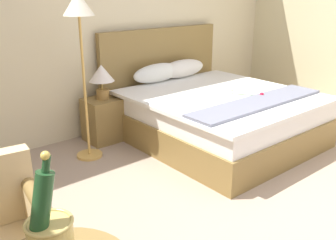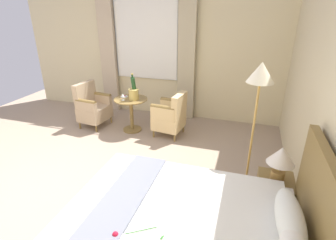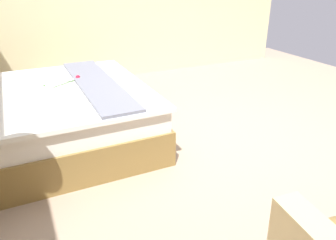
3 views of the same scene
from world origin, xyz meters
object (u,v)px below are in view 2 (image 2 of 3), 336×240
(side_table_round, at_px, (131,111))
(bedside_lamp, at_px, (281,158))
(wine_glass_near_bucket, at_px, (134,91))
(champagne_bucket, at_px, (134,92))
(wine_glass_near_edge, at_px, (123,95))
(snack_plate, at_px, (124,96))
(floor_lamp_brass, at_px, (259,88))
(armchair_facing_bed, at_px, (92,107))
(armchair_by_window, at_px, (171,115))
(nightstand, at_px, (273,198))

(side_table_round, bearing_deg, bedside_lamp, 56.38)
(bedside_lamp, xyz_separation_m, wine_glass_near_bucket, (-1.86, -2.55, -0.03))
(champagne_bucket, distance_m, wine_glass_near_edge, 0.21)
(bedside_lamp, xyz_separation_m, wine_glass_near_edge, (-1.58, -2.66, -0.04))
(champagne_bucket, distance_m, snack_plate, 0.29)
(snack_plate, bearing_deg, floor_lamp_brass, 60.32)
(wine_glass_near_bucket, distance_m, armchair_facing_bed, 0.96)
(wine_glass_near_edge, bearing_deg, side_table_round, 140.46)
(side_table_round, relative_size, snack_plate, 4.73)
(champagne_bucket, height_order, armchair_facing_bed, champagne_bucket)
(floor_lamp_brass, relative_size, armchair_facing_bed, 1.93)
(bedside_lamp, distance_m, champagne_bucket, 3.00)
(bedside_lamp, height_order, armchair_by_window, bedside_lamp)
(champagne_bucket, bearing_deg, side_table_round, -102.11)
(snack_plate, bearing_deg, armchair_by_window, 87.44)
(wine_glass_near_bucket, bearing_deg, side_table_round, -3.24)
(nightstand, relative_size, armchair_facing_bed, 0.58)
(bedside_lamp, xyz_separation_m, floor_lamp_brass, (-0.38, -0.31, 0.64))
(snack_plate, bearing_deg, champagne_bucket, 72.60)
(wine_glass_near_bucket, distance_m, armchair_by_window, 0.89)
(floor_lamp_brass, xyz_separation_m, armchair_facing_bed, (-1.30, -3.12, -1.03))
(nightstand, distance_m, snack_plate, 3.28)
(floor_lamp_brass, xyz_separation_m, wine_glass_near_edge, (-1.20, -2.35, -0.68))
(bedside_lamp, height_order, wine_glass_near_bucket, bedside_lamp)
(armchair_by_window, distance_m, armchair_facing_bed, 1.67)
(armchair_by_window, bearing_deg, armchair_facing_bed, -88.68)
(nightstand, height_order, bedside_lamp, bedside_lamp)
(nightstand, distance_m, bedside_lamp, 0.54)
(champagne_bucket, bearing_deg, nightstand, 55.82)
(bedside_lamp, bearing_deg, champagne_bucket, -124.18)
(bedside_lamp, height_order, wine_glass_near_edge, bedside_lamp)
(side_table_round, xyz_separation_m, wine_glass_near_bucket, (-0.16, 0.01, 0.35))
(nightstand, height_order, floor_lamp_brass, floor_lamp_brass)
(side_table_round, xyz_separation_m, snack_plate, (-0.06, -0.17, 0.26))
(armchair_facing_bed, bearing_deg, wine_glass_near_edge, 82.48)
(nightstand, distance_m, wine_glass_near_bucket, 3.20)
(wine_glass_near_bucket, relative_size, armchair_by_window, 0.17)
(nightstand, height_order, champagne_bucket, champagne_bucket)
(wine_glass_near_bucket, xyz_separation_m, snack_plate, (0.10, -0.18, -0.09))
(floor_lamp_brass, xyz_separation_m, champagne_bucket, (-1.30, -2.18, -0.63))
(champagne_bucket, xyz_separation_m, wine_glass_near_bucket, (-0.18, -0.07, -0.04))
(side_table_round, distance_m, wine_glass_near_bucket, 0.39)
(wine_glass_near_bucket, xyz_separation_m, wine_glass_near_edge, (0.28, -0.11, -0.01))
(side_table_round, xyz_separation_m, champagne_bucket, (0.02, 0.08, 0.39))
(champagne_bucket, relative_size, armchair_by_window, 0.60)
(floor_lamp_brass, height_order, side_table_round, floor_lamp_brass)
(bedside_lamp, distance_m, armchair_facing_bed, 3.84)
(side_table_round, relative_size, wine_glass_near_bucket, 4.58)
(nightstand, bearing_deg, side_table_round, -123.62)
(floor_lamp_brass, relative_size, wine_glass_near_edge, 12.86)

